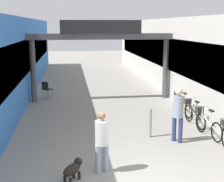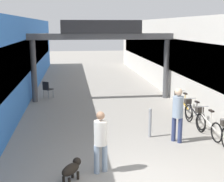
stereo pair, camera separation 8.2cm
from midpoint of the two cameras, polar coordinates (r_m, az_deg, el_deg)
name	(u,v)px [view 2 (the right image)]	position (r m, az deg, el deg)	size (l,w,h in m)	color
storefront_left	(5,57)	(17.97, -18.89, 5.93)	(3.00, 26.00, 4.10)	blue
storefront_right	(185,55)	(18.81, 13.35, 6.48)	(3.00, 26.00, 4.10)	beige
arcade_sign_gateway	(102,45)	(15.58, -1.76, 8.48)	(7.40, 0.47, 3.98)	#4C4C4F
pedestrian_with_dog	(101,138)	(7.99, -1.79, -8.63)	(0.45, 0.45, 1.63)	#8C9EB2
pedestrian_companion	(178,111)	(10.24, 12.15, -3.66)	(0.48, 0.48, 1.79)	navy
dog_on_leash	(72,169)	(7.86, -7.03, -13.89)	(0.59, 0.71, 0.52)	black
bicycle_silver_second	(207,124)	(11.20, 17.14, -5.74)	(0.46, 1.69, 0.98)	black
bicycle_black_third	(194,114)	(12.29, 14.87, -4.04)	(0.46, 1.69, 0.98)	black
bicycle_orange_farthest	(182,104)	(13.62, 12.92, -2.39)	(0.46, 1.69, 0.98)	black
bollard_post_metal	(150,122)	(10.66, 7.19, -5.74)	(0.10, 0.10, 1.01)	gray
cafe_chair_black_nearer	(47,88)	(16.48, -11.64, 0.51)	(0.56, 0.56, 0.89)	gray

